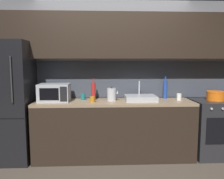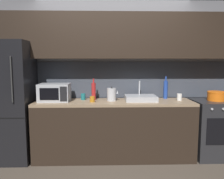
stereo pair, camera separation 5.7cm
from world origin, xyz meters
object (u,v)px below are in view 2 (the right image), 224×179
object	(u,v)px
refrigerator	(10,101)
mug_teal	(83,97)
microwave	(55,92)
kettle	(112,94)
mug_amber	(92,99)
cooking_pot	(217,96)
wine_bottle_red	(94,91)
wine_bottle_blue	(166,89)
oven_range	(212,129)
mug_white	(179,97)

from	to	relation	value
refrigerator	mug_teal	size ratio (longest dim) A/B	18.24
refrigerator	microwave	size ratio (longest dim) A/B	3.93
kettle	mug_amber	size ratio (longest dim) A/B	2.61
microwave	cooking_pot	distance (m)	2.52
microwave	wine_bottle_red	xyz separation A→B (m)	(0.59, 0.10, 0.01)
cooking_pot	refrigerator	bearing A→B (deg)	-180.00
wine_bottle_blue	mug_teal	distance (m)	1.35
refrigerator	mug_teal	bearing A→B (deg)	7.11
mug_amber	oven_range	bearing A→B (deg)	2.38
refrigerator	wine_bottle_red	size ratio (longest dim) A/B	5.30
refrigerator	mug_white	distance (m)	2.62
wine_bottle_blue	mug_amber	bearing A→B (deg)	-165.71
kettle	mug_amber	distance (m)	0.31
kettle	mug_amber	world-z (taller)	kettle
wine_bottle_red	mug_teal	distance (m)	0.19
mug_white	oven_range	bearing A→B (deg)	-4.22
refrigerator	oven_range	world-z (taller)	refrigerator
kettle	mug_white	xyz separation A→B (m)	(1.07, 0.02, -0.05)
oven_range	wine_bottle_blue	xyz separation A→B (m)	(-0.70, 0.22, 0.60)
oven_range	cooking_pot	world-z (taller)	cooking_pot
mug_amber	mug_white	size ratio (longest dim) A/B	0.82
microwave	cooking_pot	world-z (taller)	microwave
kettle	mug_teal	bearing A→B (deg)	165.00
oven_range	microwave	bearing A→B (deg)	179.54
wine_bottle_blue	cooking_pot	xyz separation A→B (m)	(0.75, -0.22, -0.08)
mug_teal	cooking_pot	bearing A→B (deg)	-3.77
wine_bottle_red	mug_amber	xyz separation A→B (m)	(-0.01, -0.20, -0.10)
mug_teal	mug_amber	bearing A→B (deg)	-54.25
microwave	wine_bottle_blue	world-z (taller)	wine_bottle_blue
wine_bottle_blue	cooking_pot	size ratio (longest dim) A/B	1.30
refrigerator	oven_range	distance (m)	3.18
microwave	kettle	bearing A→B (deg)	-0.08
oven_range	wine_bottle_blue	bearing A→B (deg)	162.24
microwave	kettle	world-z (taller)	microwave
oven_range	mug_teal	distance (m)	2.11
kettle	cooking_pot	xyz separation A→B (m)	(1.64, -0.02, -0.03)
mug_amber	mug_teal	bearing A→B (deg)	125.75
wine_bottle_blue	cooking_pot	distance (m)	0.78
wine_bottle_blue	oven_range	bearing A→B (deg)	-17.76
wine_bottle_blue	wine_bottle_red	xyz separation A→B (m)	(-1.18, -0.10, -0.01)
kettle	mug_amber	bearing A→B (deg)	-161.71
oven_range	mug_teal	size ratio (longest dim) A/B	9.09
refrigerator	wine_bottle_blue	bearing A→B (deg)	5.20
microwave	oven_range	bearing A→B (deg)	-0.46
oven_range	mug_white	world-z (taller)	mug_white
refrigerator	mug_amber	world-z (taller)	refrigerator
refrigerator	cooking_pot	bearing A→B (deg)	0.00
oven_range	mug_white	xyz separation A→B (m)	(-0.53, 0.04, 0.50)
refrigerator	microwave	world-z (taller)	refrigerator
oven_range	mug_amber	size ratio (longest dim) A/B	10.55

